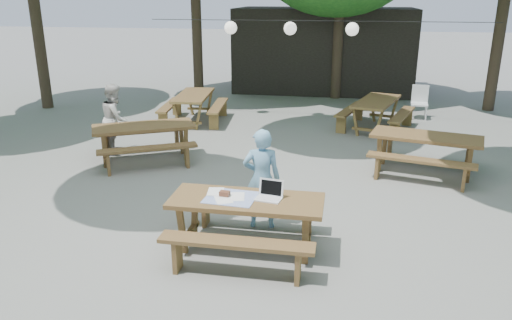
{
  "coord_description": "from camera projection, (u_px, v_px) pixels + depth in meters",
  "views": [
    {
      "loc": [
        1.3,
        -7.43,
        3.3
      ],
      "look_at": [
        0.12,
        -0.86,
        1.05
      ],
      "focal_mm": 35.0,
      "sensor_mm": 36.0,
      "label": 1
    }
  ],
  "objects": [
    {
      "name": "tabletop_clutter",
      "position": [
        229.0,
        196.0,
        6.52
      ],
      "size": [
        0.71,
        0.6,
        0.08
      ],
      "color": "#375BBD",
      "rests_on": "main_picnic_table"
    },
    {
      "name": "plastic_chair",
      "position": [
        419.0,
        109.0,
        13.66
      ],
      "size": [
        0.48,
        0.48,
        0.9
      ],
      "rotation": [
        0.0,
        0.0,
        -0.09
      ],
      "color": "silver",
      "rests_on": "ground"
    },
    {
      "name": "picnic_table_ne",
      "position": [
        425.0,
        154.0,
        9.48
      ],
      "size": [
        2.22,
        1.99,
        0.75
      ],
      "rotation": [
        0.0,
        0.0,
        -0.24
      ],
      "color": "#4E2E1B",
      "rests_on": "ground"
    },
    {
      "name": "second_person",
      "position": [
        116.0,
        118.0,
        10.66
      ],
      "size": [
        0.74,
        0.85,
        1.48
      ],
      "primitive_type": "imported",
      "rotation": [
        0.0,
        0.0,
        1.85
      ],
      "color": "silver",
      "rests_on": "ground"
    },
    {
      "name": "main_picnic_table",
      "position": [
        247.0,
        224.0,
        6.6
      ],
      "size": [
        2.0,
        1.58,
        0.75
      ],
      "color": "#4E2E1B",
      "rests_on": "ground"
    },
    {
      "name": "picnic_table_nw",
      "position": [
        145.0,
        142.0,
        10.19
      ],
      "size": [
        2.42,
        2.28,
        0.75
      ],
      "rotation": [
        0.0,
        0.0,
        0.48
      ],
      "color": "#4E2E1B",
      "rests_on": "ground"
    },
    {
      "name": "picnic_table_far_e",
      "position": [
        376.0,
        114.0,
        12.53
      ],
      "size": [
        2.06,
        2.28,
        0.75
      ],
      "rotation": [
        0.0,
        0.0,
        1.28
      ],
      "color": "#4E2E1B",
      "rests_on": "ground"
    },
    {
      "name": "woman",
      "position": [
        262.0,
        179.0,
        7.19
      ],
      "size": [
        0.59,
        0.43,
        1.49
      ],
      "primitive_type": "imported",
      "rotation": [
        0.0,
        0.0,
        3.28
      ],
      "color": "#70A8CD",
      "rests_on": "ground"
    },
    {
      "name": "ground",
      "position": [
        258.0,
        204.0,
        8.2
      ],
      "size": [
        80.0,
        80.0,
        0.0
      ],
      "primitive_type": "plane",
      "color": "slate",
      "rests_on": "ground"
    },
    {
      "name": "laptop",
      "position": [
        270.0,
        194.0,
        6.48
      ],
      "size": [
        0.37,
        0.31,
        0.24
      ],
      "rotation": [
        0.0,
        0.0,
        -0.17
      ],
      "color": "white",
      "rests_on": "main_picnic_table"
    },
    {
      "name": "paper_lanterns",
      "position": [
        291.0,
        28.0,
        13.06
      ],
      "size": [
        9.0,
        0.34,
        0.38
      ],
      "color": "black",
      "rests_on": "ground"
    },
    {
      "name": "picnic_table_far_w",
      "position": [
        194.0,
        108.0,
        13.26
      ],
      "size": [
        1.76,
        2.07,
        0.75
      ],
      "rotation": [
        0.0,
        0.0,
        1.67
      ],
      "color": "#4E2E1B",
      "rests_on": "ground"
    },
    {
      "name": "pavilion",
      "position": [
        324.0,
        49.0,
        17.46
      ],
      "size": [
        6.0,
        3.0,
        2.8
      ],
      "primitive_type": "cube",
      "color": "black",
      "rests_on": "ground"
    }
  ]
}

